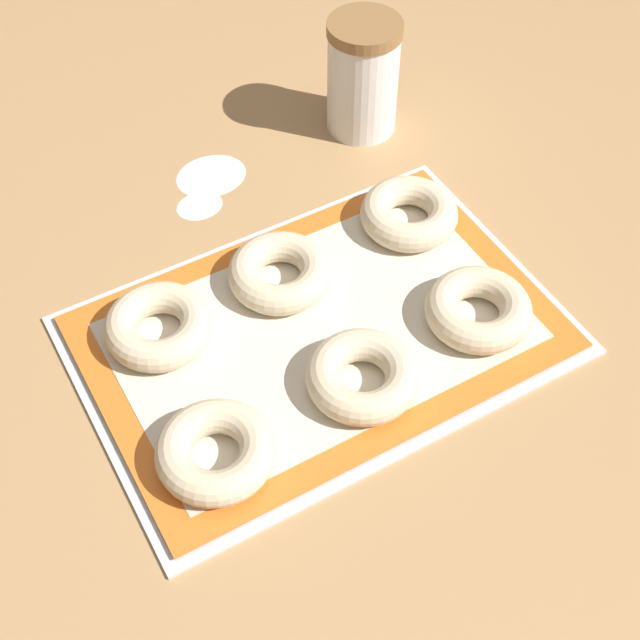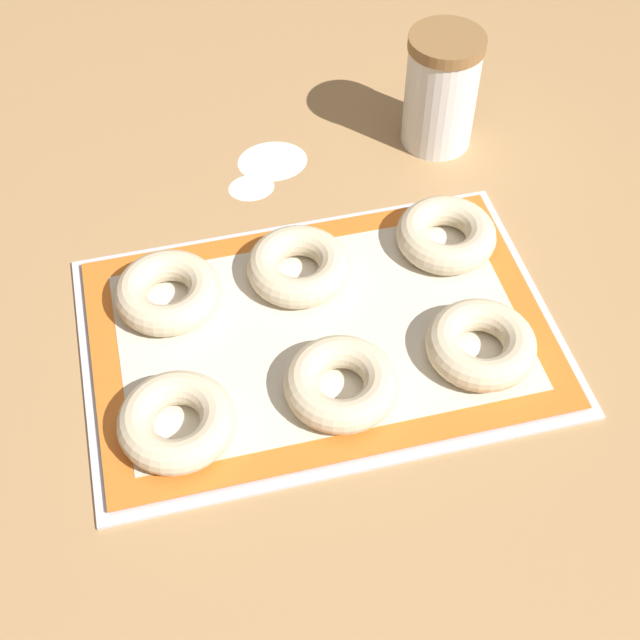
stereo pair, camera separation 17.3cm
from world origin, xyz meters
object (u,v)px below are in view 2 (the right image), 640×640
at_px(baking_tray, 320,334).
at_px(bagel_back_right, 446,235).
at_px(bagel_front_left, 176,422).
at_px(bagel_back_left, 168,292).
at_px(bagel_front_right, 481,344).
at_px(bagel_back_center, 296,267).
at_px(bagel_front_center, 341,383).
at_px(flour_canister, 441,90).

relative_size(baking_tray, bagel_back_right, 4.40).
distance_m(bagel_front_left, bagel_back_left, 0.18).
height_order(baking_tray, bagel_front_left, bagel_front_left).
bearing_deg(bagel_front_right, bagel_back_center, 136.59).
xyz_separation_m(bagel_front_left, bagel_back_left, (0.01, 0.17, 0.00)).
bearing_deg(baking_tray, bagel_front_center, -89.55).
distance_m(bagel_front_right, bagel_back_left, 0.36).
bearing_deg(bagel_back_left, bagel_front_center, -46.77).
bearing_deg(bagel_front_left, bagel_front_center, 1.86).
relative_size(baking_tray, bagel_front_left, 4.40).
bearing_deg(bagel_back_left, flour_canister, 28.80).
relative_size(bagel_front_left, bagel_front_center, 1.00).
bearing_deg(bagel_front_center, bagel_back_right, 45.39).
xyz_separation_m(bagel_front_left, flour_canister, (0.41, 0.39, 0.05)).
height_order(bagel_front_center, bagel_back_right, same).
relative_size(bagel_front_left, bagel_back_right, 1.00).
distance_m(baking_tray, bagel_front_right, 0.18).
bearing_deg(bagel_back_left, bagel_back_center, 1.41).
height_order(baking_tray, bagel_front_center, bagel_front_center).
bearing_deg(bagel_front_center, bagel_front_right, 4.83).
height_order(bagel_front_center, bagel_back_center, same).
xyz_separation_m(bagel_back_left, flour_canister, (0.40, 0.22, 0.05)).
xyz_separation_m(bagel_back_center, flour_canister, (0.24, 0.21, 0.05)).
distance_m(bagel_back_left, bagel_back_right, 0.34).
bearing_deg(bagel_front_center, bagel_back_left, 133.23).
bearing_deg(bagel_back_right, bagel_front_center, -134.61).
bearing_deg(bagel_front_left, bagel_back_center, 47.15).
bearing_deg(bagel_back_center, bagel_front_left, -132.85).
bearing_deg(bagel_front_center, bagel_front_left, -178.14).
distance_m(baking_tray, bagel_back_left, 0.18).
height_order(bagel_front_right, flour_canister, flour_canister).
bearing_deg(bagel_back_center, bagel_back_right, 2.33).
xyz_separation_m(baking_tray, bagel_front_left, (-0.17, -0.09, 0.03)).
bearing_deg(baking_tray, bagel_back_left, 152.97).
relative_size(bagel_back_center, flour_canister, 0.75).
distance_m(bagel_back_left, flour_canister, 0.45).
height_order(baking_tray, bagel_back_center, bagel_back_center).
xyz_separation_m(baking_tray, bagel_back_center, (-0.01, 0.08, 0.03)).
bearing_deg(flour_canister, baking_tray, -128.47).
xyz_separation_m(baking_tray, bagel_back_right, (0.18, 0.09, 0.03)).
bearing_deg(bagel_front_left, baking_tray, 28.51).
relative_size(bagel_front_center, bagel_front_right, 1.00).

